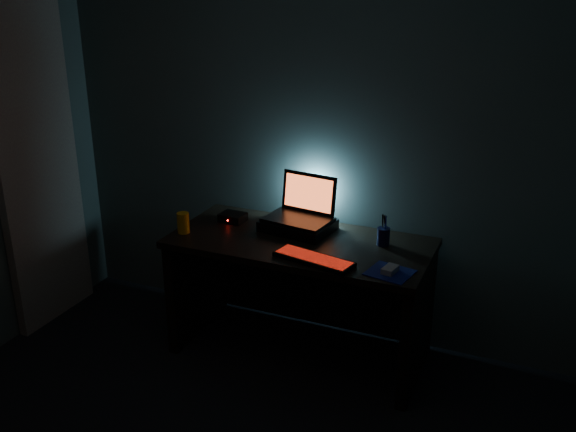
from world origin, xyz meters
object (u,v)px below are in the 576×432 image
(router, at_px, (233,217))
(juice_glass, at_px, (183,223))
(pen_cup, at_px, (383,237))
(laptop, at_px, (302,209))
(mouse, at_px, (390,270))
(keyboard, at_px, (314,259))

(router, bearing_deg, juice_glass, -119.28)
(pen_cup, bearing_deg, laptop, 172.25)
(laptop, relative_size, mouse, 4.15)
(laptop, xyz_separation_m, pen_cup, (0.52, -0.07, -0.07))
(laptop, height_order, keyboard, laptop)
(keyboard, distance_m, mouse, 0.41)
(mouse, bearing_deg, keyboard, -165.71)
(mouse, distance_m, juice_glass, 1.27)
(router, bearing_deg, pen_cup, 3.55)
(laptop, relative_size, keyboard, 0.89)
(laptop, height_order, mouse, laptop)
(mouse, distance_m, router, 1.14)
(laptop, bearing_deg, pen_cup, 0.33)
(mouse, xyz_separation_m, router, (-1.09, 0.34, 0.01))
(router, bearing_deg, laptop, 12.92)
(mouse, bearing_deg, juice_glass, -171.42)
(keyboard, xyz_separation_m, router, (-0.67, 0.36, 0.01))
(keyboard, relative_size, juice_glass, 3.75)
(pen_cup, distance_m, router, 0.96)
(keyboard, relative_size, router, 2.95)
(juice_glass, distance_m, router, 0.34)
(keyboard, bearing_deg, pen_cup, 64.02)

